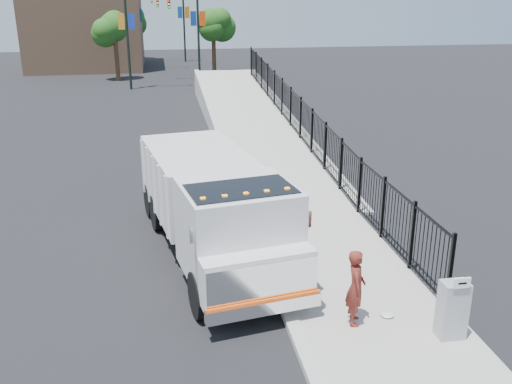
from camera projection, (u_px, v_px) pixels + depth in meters
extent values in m
plane|color=black|center=(275.00, 283.00, 14.25)|extent=(120.00, 120.00, 0.00)
cube|color=#9E998E|center=(377.00, 317.00, 12.67)|extent=(3.55, 12.00, 0.12)
cube|color=#ADAAA3|center=(293.00, 324.00, 12.36)|extent=(0.30, 12.00, 0.16)
cube|color=#9E998E|center=(254.00, 132.00, 29.45)|extent=(3.95, 24.06, 3.19)
cube|color=black|center=(300.00, 131.00, 25.65)|extent=(0.10, 28.00, 1.80)
cube|color=black|center=(211.00, 231.00, 15.83)|extent=(2.30, 7.35, 0.24)
cube|color=silver|center=(238.00, 229.00, 13.29)|extent=(2.88, 2.75, 2.14)
cube|color=silver|center=(257.00, 275.00, 12.28)|extent=(2.60, 1.17, 1.07)
cube|color=silver|center=(263.00, 283.00, 11.93)|extent=(2.44, 0.51, 0.91)
cube|color=silver|center=(264.00, 308.00, 12.03)|extent=(2.56, 0.63, 0.30)
cube|color=#F6530F|center=(264.00, 301.00, 11.97)|extent=(2.54, 0.49, 0.06)
cube|color=black|center=(241.00, 207.00, 12.83)|extent=(2.56, 1.77, 0.91)
cube|color=silver|center=(198.00, 180.00, 16.71)|extent=(3.30, 4.87, 1.82)
cube|color=silver|center=(191.00, 235.00, 11.76)|extent=(0.07, 0.07, 0.37)
cube|color=silver|center=(310.00, 219.00, 12.59)|extent=(0.07, 0.07, 0.37)
cube|color=orange|center=(203.00, 199.00, 12.05)|extent=(0.12, 0.10, 0.06)
cube|color=orange|center=(225.00, 196.00, 12.20)|extent=(0.12, 0.10, 0.06)
cube|color=orange|center=(246.00, 194.00, 12.35)|extent=(0.12, 0.10, 0.06)
cube|color=orange|center=(267.00, 191.00, 12.50)|extent=(0.12, 0.10, 0.06)
cube|color=orange|center=(287.00, 189.00, 12.65)|extent=(0.12, 0.10, 0.06)
cylinder|color=black|center=(200.00, 295.00, 12.65)|extent=(0.52, 1.11, 1.07)
cylinder|color=black|center=(293.00, 279.00, 13.35)|extent=(0.52, 1.11, 1.07)
cylinder|color=black|center=(158.00, 213.00, 17.30)|extent=(0.52, 1.11, 1.07)
cylinder|color=black|center=(229.00, 204.00, 18.01)|extent=(0.52, 1.11, 1.07)
cylinder|color=black|center=(152.00, 200.00, 18.35)|extent=(0.52, 1.11, 1.07)
cylinder|color=black|center=(219.00, 192.00, 19.05)|extent=(0.52, 1.11, 1.07)
imported|color=maroon|center=(356.00, 287.00, 12.08)|extent=(0.54, 0.70, 1.70)
cube|color=gray|center=(452.00, 310.00, 11.66)|extent=(0.55, 0.40, 1.25)
cube|color=white|center=(462.00, 283.00, 11.21)|extent=(0.35, 0.04, 0.22)
ellipsoid|color=silver|center=(387.00, 314.00, 12.58)|extent=(0.31, 0.31, 0.08)
cylinder|color=black|center=(127.00, 33.00, 40.57)|extent=(0.18, 0.18, 8.00)
cube|color=black|center=(169.00, 4.00, 40.39)|extent=(0.18, 0.22, 0.60)
cube|color=#142FA2|center=(131.00, 21.00, 40.36)|extent=(0.45, 0.04, 1.10)
cube|color=orange|center=(121.00, 21.00, 40.25)|extent=(0.45, 0.04, 1.10)
cylinder|color=black|center=(198.00, 29.00, 44.67)|extent=(0.18, 0.18, 8.00)
cube|color=black|center=(158.00, 3.00, 43.54)|extent=(0.18, 0.22, 0.60)
cube|color=red|center=(202.00, 18.00, 44.46)|extent=(0.45, 0.04, 1.10)
cube|color=navy|center=(193.00, 19.00, 44.35)|extent=(0.45, 0.04, 1.10)
cylinder|color=black|center=(136.00, 24.00, 50.71)|extent=(0.18, 0.18, 8.00)
cube|color=black|center=(169.00, 1.00, 50.53)|extent=(0.18, 0.22, 0.60)
cube|color=#244D8B|center=(139.00, 15.00, 50.50)|extent=(0.45, 0.04, 1.10)
cube|color=#EF4706|center=(131.00, 15.00, 50.39)|extent=(0.45, 0.04, 1.10)
cylinder|color=black|center=(184.00, 21.00, 56.73)|extent=(0.18, 0.18, 8.00)
cube|color=black|center=(152.00, 0.00, 55.60)|extent=(0.18, 0.22, 0.60)
cube|color=#C36B13|center=(187.00, 12.00, 56.51)|extent=(0.45, 0.04, 1.10)
cube|color=navy|center=(180.00, 12.00, 56.41)|extent=(0.45, 0.04, 1.10)
cylinder|color=#382314|center=(117.00, 61.00, 45.33)|extent=(0.36, 0.36, 3.20)
sphere|color=#194714|center=(114.00, 29.00, 44.53)|extent=(2.35, 2.35, 2.35)
cylinder|color=#382314|center=(214.00, 55.00, 49.45)|extent=(0.36, 0.36, 3.20)
sphere|color=#194714|center=(213.00, 26.00, 48.65)|extent=(2.22, 2.22, 2.22)
cylinder|color=#382314|center=(132.00, 44.00, 58.79)|extent=(0.36, 0.36, 3.20)
sphere|color=#194714|center=(130.00, 20.00, 57.99)|extent=(2.94, 2.94, 2.94)
cube|color=#8C664C|center=(86.00, 23.00, 52.39)|extent=(10.00, 10.00, 8.00)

